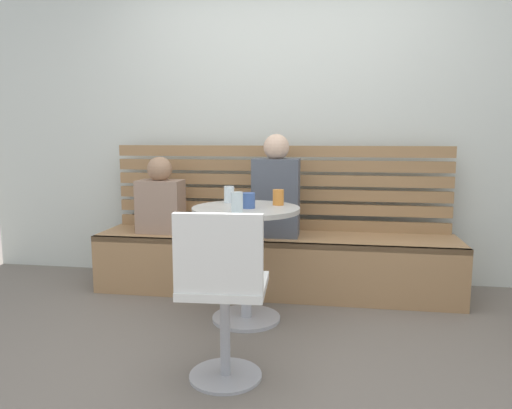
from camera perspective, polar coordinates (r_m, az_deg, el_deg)
name	(u,v)px	position (r m, az deg, el deg)	size (l,w,h in m)	color
ground	(246,364)	(2.64, -1.19, -18.46)	(8.00, 8.00, 0.00)	#70665B
back_wall	(282,103)	(3.99, 3.10, 11.99)	(5.20, 0.10, 2.90)	silver
booth_bench	(274,263)	(3.68, 2.20, -7.01)	(2.70, 0.52, 0.44)	#A87C51
booth_backrest	(279,187)	(3.81, 2.70, 2.05)	(2.65, 0.04, 0.67)	#9A7249
cafe_table	(246,242)	(3.05, -1.19, -4.43)	(0.68, 0.68, 0.74)	#ADADB2
white_chair	(223,291)	(2.29, -4.00, -10.19)	(0.42, 0.42, 0.85)	#ADADB2
person_adult	(276,191)	(3.55, 2.40, 1.63)	(0.34, 0.22, 0.76)	#4C515B
person_child_left	(160,199)	(3.77, -11.28, 0.59)	(0.34, 0.22, 0.59)	#9E7F6B
cup_mug_blue	(248,200)	(2.96, -0.92, 0.48)	(0.08, 0.08, 0.10)	#3D5B9E
cup_water_clear	(229,194)	(3.21, -3.21, 1.20)	(0.07, 0.07, 0.11)	white
cup_glass_tall	(237,202)	(2.80, -2.27, 0.28)	(0.07, 0.07, 0.12)	silver
cup_tumbler_orange	(278,197)	(3.10, 2.66, 0.85)	(0.07, 0.07, 0.10)	orange
cup_ceramic_white	(247,200)	(3.09, -1.05, 0.56)	(0.08, 0.08, 0.07)	white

